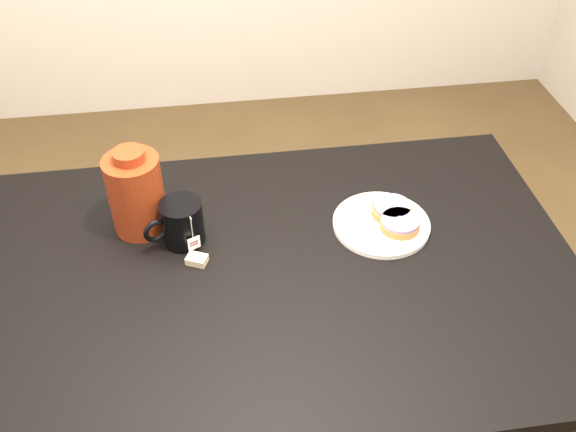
{
  "coord_description": "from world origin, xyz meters",
  "views": [
    {
      "loc": [
        -0.1,
        -1.0,
        1.78
      ],
      "look_at": [
        0.06,
        0.11,
        0.81
      ],
      "focal_mm": 40.0,
      "sensor_mm": 36.0,
      "label": 1
    }
  ],
  "objects": [
    {
      "name": "table",
      "position": [
        0.0,
        0.0,
        0.67
      ],
      "size": [
        1.4,
        0.9,
        0.75
      ],
      "color": "black",
      "rests_on": "ground_plane"
    },
    {
      "name": "plate",
      "position": [
        0.28,
        0.11,
        0.76
      ],
      "size": [
        0.23,
        0.23,
        0.02
      ],
      "color": "white",
      "rests_on": "table"
    },
    {
      "name": "bagel_back",
      "position": [
        0.32,
        0.14,
        0.78
      ],
      "size": [
        0.14,
        0.14,
        0.03
      ],
      "color": "brown",
      "rests_on": "plate"
    },
    {
      "name": "bagel_front",
      "position": [
        0.32,
        0.08,
        0.78
      ],
      "size": [
        0.11,
        0.11,
        0.03
      ],
      "color": "brown",
      "rests_on": "plate"
    },
    {
      "name": "mug",
      "position": [
        -0.19,
        0.13,
        0.81
      ],
      "size": [
        0.15,
        0.13,
        0.11
      ],
      "rotation": [
        0.0,
        0.0,
        0.43
      ],
      "color": "black",
      "rests_on": "table"
    },
    {
      "name": "teabag_pouch",
      "position": [
        -0.16,
        0.05,
        0.76
      ],
      "size": [
        0.05,
        0.05,
        0.02
      ],
      "primitive_type": "cube",
      "rotation": [
        0.0,
        0.0,
        -0.43
      ],
      "color": "#C6B793",
      "rests_on": "table"
    },
    {
      "name": "bagel_package",
      "position": [
        -0.28,
        0.19,
        0.85
      ],
      "size": [
        0.16,
        0.16,
        0.22
      ],
      "rotation": [
        0.0,
        0.0,
        -0.24
      ],
      "color": "#5A190B",
      "rests_on": "table"
    }
  ]
}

